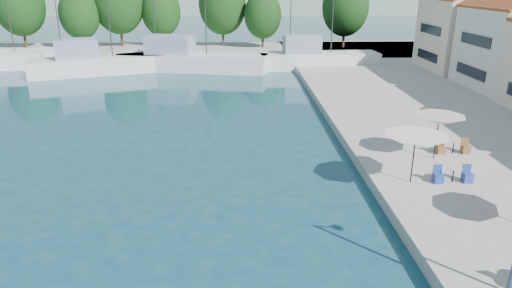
{
  "coord_description": "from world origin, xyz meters",
  "views": [
    {
      "loc": [
        -0.29,
        2.99,
        9.6
      ],
      "look_at": [
        0.55,
        26.0,
        1.33
      ],
      "focal_mm": 32.0,
      "sensor_mm": 36.0,
      "label": 1
    }
  ],
  "objects_px": {
    "trawler_02": "(96,64)",
    "trawler_03": "(189,61)",
    "umbrella_white": "(415,140)",
    "umbrella_cream": "(439,120)",
    "trawler_04": "(316,59)"
  },
  "relations": [
    {
      "from": "trawler_03",
      "to": "umbrella_white",
      "type": "relative_size",
      "value": 5.77
    },
    {
      "from": "umbrella_white",
      "to": "umbrella_cream",
      "type": "distance_m",
      "value": 3.77
    },
    {
      "from": "trawler_03",
      "to": "umbrella_white",
      "type": "distance_m",
      "value": 35.36
    },
    {
      "from": "trawler_03",
      "to": "umbrella_cream",
      "type": "bearing_deg",
      "value": -50.2
    },
    {
      "from": "trawler_02",
      "to": "umbrella_cream",
      "type": "xyz_separation_m",
      "value": [
        25.96,
        -27.7,
        1.67
      ]
    },
    {
      "from": "trawler_02",
      "to": "umbrella_cream",
      "type": "distance_m",
      "value": 38.0
    },
    {
      "from": "umbrella_cream",
      "to": "umbrella_white",
      "type": "bearing_deg",
      "value": -128.2
    },
    {
      "from": "trawler_02",
      "to": "umbrella_cream",
      "type": "bearing_deg",
      "value": -66.92
    },
    {
      "from": "trawler_04",
      "to": "umbrella_cream",
      "type": "distance_m",
      "value": 30.15
    },
    {
      "from": "umbrella_white",
      "to": "trawler_02",
      "type": "bearing_deg",
      "value": 127.62
    },
    {
      "from": "trawler_02",
      "to": "umbrella_white",
      "type": "relative_size",
      "value": 4.93
    },
    {
      "from": "umbrella_cream",
      "to": "trawler_02",
      "type": "bearing_deg",
      "value": 133.14
    },
    {
      "from": "trawler_02",
      "to": "trawler_03",
      "type": "height_order",
      "value": "same"
    },
    {
      "from": "trawler_04",
      "to": "umbrella_white",
      "type": "relative_size",
      "value": 4.59
    },
    {
      "from": "trawler_02",
      "to": "trawler_04",
      "type": "height_order",
      "value": "same"
    }
  ]
}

